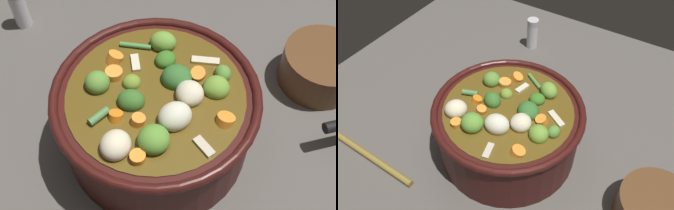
# 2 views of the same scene
# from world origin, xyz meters

# --- Properties ---
(ground_plane) EXTENTS (1.10, 1.10, 0.00)m
(ground_plane) POSITION_xyz_m (0.00, 0.00, 0.00)
(ground_plane) COLOR #514C47
(cooking_pot) EXTENTS (0.30, 0.30, 0.15)m
(cooking_pot) POSITION_xyz_m (0.00, 0.00, 0.07)
(cooking_pot) COLOR #38110F
(cooking_pot) RESTS_ON ground_plane
(salt_shaker) EXTENTS (0.03, 0.03, 0.09)m
(salt_shaker) POSITION_xyz_m (-0.35, -0.14, 0.05)
(salt_shaker) COLOR silver
(salt_shaker) RESTS_ON ground_plane
(small_saucepan) EXTENTS (0.22, 0.15, 0.07)m
(small_saucepan) POSITION_xyz_m (0.00, 0.31, 0.03)
(small_saucepan) COLOR brown
(small_saucepan) RESTS_ON ground_plane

